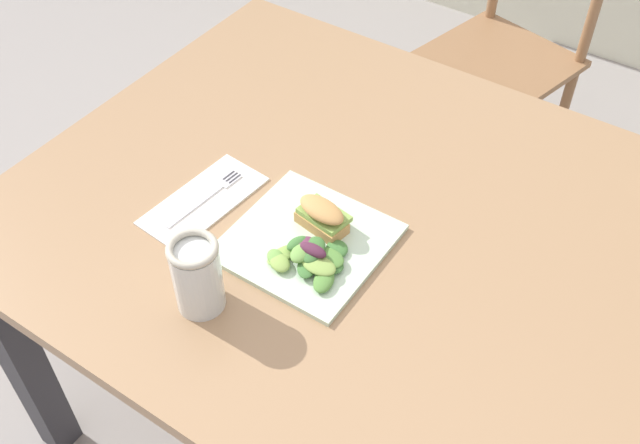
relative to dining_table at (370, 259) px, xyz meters
The scene contains 8 objects.
dining_table is the anchor object (origin of this frame).
chair_wooden_far 1.10m from the dining_table, 98.64° to the left, with size 0.48×0.48×0.87m.
plate_lunch 0.17m from the dining_table, 120.45° to the right, with size 0.26×0.26×0.01m, color beige.
sandwich_half_front 0.18m from the dining_table, 130.56° to the right, with size 0.10×0.07×0.06m.
salad_mixed_greens 0.21m from the dining_table, 102.31° to the right, with size 0.14×0.14×0.04m.
napkin_folded 0.34m from the dining_table, 154.93° to the right, with size 0.11×0.24×0.00m, color silver.
fork_on_napkin 0.33m from the dining_table, 157.71° to the right, with size 0.04×0.19×0.00m.
mason_jar_iced_tea 0.39m from the dining_table, 113.02° to the right, with size 0.08×0.08×0.14m.
Camera 1 is at (0.57, -0.66, 1.71)m, focal length 41.69 mm.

